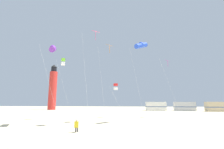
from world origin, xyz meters
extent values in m
cube|color=yellow|center=(-1.34, 6.09, 0.68)|extent=(0.38, 0.29, 0.52)
sphere|color=beige|center=(-1.34, 6.09, 1.06)|extent=(0.20, 0.20, 0.20)
cylinder|color=#2D2D38|center=(-1.30, 6.28, 0.44)|extent=(0.20, 0.38, 0.13)
cylinder|color=#2D2D38|center=(-1.33, 6.43, 0.21)|extent=(0.11, 0.11, 0.42)
cylinder|color=#2D2D38|center=(-1.45, 6.25, 0.44)|extent=(0.20, 0.38, 0.13)
cylinder|color=#2D2D38|center=(-1.49, 6.40, 0.21)|extent=(0.11, 0.11, 0.42)
cylinder|color=silver|center=(-5.80, 9.13, 4.64)|extent=(2.55, 1.12, 9.28)
cylinder|color=purple|center=(-6.35, 10.40, 9.28)|extent=(1.63, 2.57, 1.48)
sphere|color=purple|center=(-6.35, 10.40, 9.43)|extent=(0.76, 0.76, 0.76)
cylinder|color=silver|center=(-0.65, 13.75, 5.51)|extent=(1.71, 2.00, 11.02)
cube|color=orange|center=(0.35, 14.59, 11.02)|extent=(1.22, 1.22, 0.40)
cylinder|color=orange|center=(0.35, 14.59, 10.37)|extent=(0.04, 0.04, 1.10)
cylinder|color=silver|center=(0.89, 19.72, 2.72)|extent=(2.62, 0.74, 5.45)
cube|color=red|center=(0.52, 21.03, 5.79)|extent=(0.82, 0.82, 0.44)
cube|color=white|center=(0.52, 21.03, 5.09)|extent=(0.82, 0.82, 0.44)
cylinder|color=silver|center=(4.18, 13.47, 5.34)|extent=(1.92, 1.57, 10.69)
cylinder|color=blue|center=(4.95, 14.43, 10.69)|extent=(2.12, 2.38, 1.48)
sphere|color=blue|center=(4.95, 14.43, 10.84)|extent=(0.76, 0.76, 0.76)
cylinder|color=silver|center=(10.26, 21.80, 5.31)|extent=(3.34, 0.38, 10.62)
cube|color=#D826A5|center=(10.44, 23.46, 10.62)|extent=(1.22, 1.22, 0.40)
cylinder|color=#D826A5|center=(10.44, 23.46, 9.97)|extent=(0.04, 0.04, 1.10)
cylinder|color=silver|center=(-1.99, 10.37, 5.88)|extent=(1.80, 1.94, 11.77)
cube|color=#E54C8C|center=(-1.02, 11.26, 11.77)|extent=(1.22, 1.22, 0.40)
cylinder|color=#E54C8C|center=(-1.02, 11.26, 11.12)|extent=(0.04, 0.04, 1.10)
cylinder|color=silver|center=(-7.13, 16.09, 4.73)|extent=(2.40, 1.88, 9.46)
cube|color=#72D12D|center=(-8.06, 17.28, 9.81)|extent=(0.82, 0.82, 0.44)
cube|color=white|center=(-8.06, 17.28, 9.11)|extent=(0.82, 0.82, 0.44)
cylinder|color=red|center=(-25.94, 48.37, 7.00)|extent=(2.80, 2.80, 14.00)
cylinder|color=black|center=(-25.94, 48.37, 14.90)|extent=(2.00, 2.00, 1.80)
cone|color=black|center=(-25.94, 48.37, 16.30)|extent=(2.20, 2.20, 1.00)
cube|color=white|center=(10.92, 47.38, 1.40)|extent=(6.53, 2.70, 2.80)
cube|color=#4C608C|center=(10.92, 47.38, 1.26)|extent=(6.58, 2.75, 0.24)
cube|color=#B7BABF|center=(19.76, 46.93, 1.40)|extent=(6.50, 2.60, 2.80)
cube|color=#4C608C|center=(19.76, 46.93, 1.26)|extent=(6.54, 2.64, 0.24)
cube|color=#C6B28C|center=(28.22, 44.19, 1.40)|extent=(6.46, 2.46, 2.80)
cube|color=#4C608C|center=(28.22, 44.19, 1.26)|extent=(6.50, 2.50, 0.24)
camera|label=1|loc=(3.71, -8.16, 2.59)|focal=25.95mm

